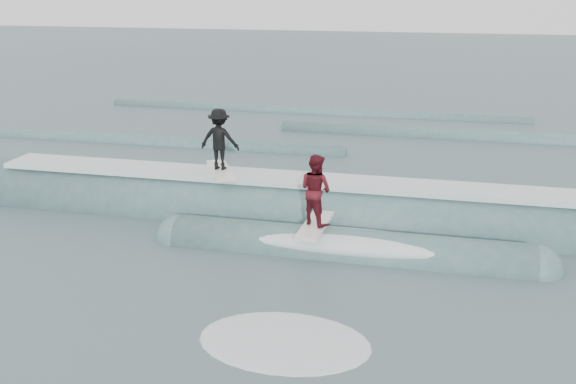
# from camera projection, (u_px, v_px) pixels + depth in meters

# --- Properties ---
(ground) EXTENTS (160.00, 160.00, 0.00)m
(ground) POSITION_uv_depth(u_px,v_px,m) (221.00, 336.00, 12.37)
(ground) COLOR #3E555B
(ground) RESTS_ON ground
(breaking_wave) EXTENTS (22.30, 3.94, 2.32)m
(breaking_wave) POSITION_uv_depth(u_px,v_px,m) (303.00, 222.00, 18.14)
(breaking_wave) COLOR #3B6464
(breaking_wave) RESTS_ON ground
(surfer_black) EXTENTS (1.42, 2.03, 1.86)m
(surfer_black) POSITION_uv_depth(u_px,v_px,m) (220.00, 142.00, 18.38)
(surfer_black) COLOR white
(surfer_black) RESTS_ON ground
(surfer_red) EXTENTS (1.10, 2.02, 1.89)m
(surfer_red) POSITION_uv_depth(u_px,v_px,m) (316.00, 193.00, 15.84)
(surfer_red) COLOR white
(surfer_red) RESTS_ON ground
(whitewater) EXTENTS (14.58, 6.80, 0.10)m
(whitewater) POSITION_uv_depth(u_px,v_px,m) (87.00, 332.00, 12.51)
(whitewater) COLOR white
(whitewater) RESTS_ON ground
(far_swells) EXTENTS (40.50, 8.65, 0.80)m
(far_swells) POSITION_uv_depth(u_px,v_px,m) (332.00, 133.00, 28.86)
(far_swells) COLOR #3B6464
(far_swells) RESTS_ON ground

